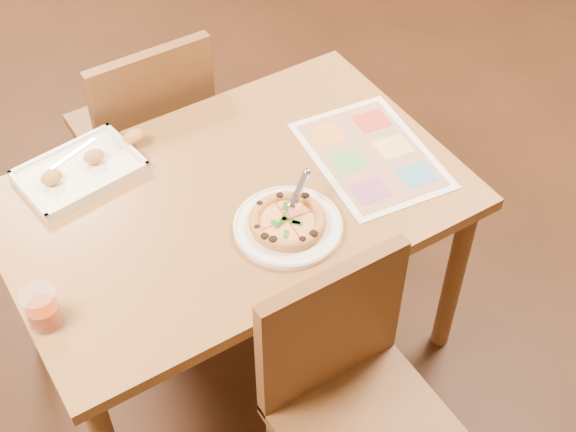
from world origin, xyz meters
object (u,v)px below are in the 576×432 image
pizza (287,221)px  glass_tumbler (42,310)px  chair_near (349,380)px  menu (371,155)px  chair_far (148,121)px  pizza_cutter (297,194)px  dining_table (233,216)px  appetizer_tray (83,169)px  plate (288,226)px

pizza → glass_tumbler: 0.67m
chair_near → menu: (0.44, 0.53, 0.16)m
glass_tumbler → chair_far: bearing=51.0°
chair_far → menu: bearing=122.9°
chair_near → pizza_cutter: bearing=74.7°
chair_near → glass_tumbler: chair_near is taller
dining_table → chair_near: bearing=-90.0°
menu → glass_tumbler: bearing=-176.3°
dining_table → appetizer_tray: (-0.32, 0.31, 0.10)m
chair_far → plate: 0.82m
chair_near → glass_tumbler: bearing=142.6°
chair_near → plate: 0.44m
glass_tumbler → plate: bearing=-4.5°
chair_far → plate: size_ratio=1.56×
menu → chair_near: bearing=-129.7°
pizza → chair_far: bearing=95.1°
glass_tumbler → pizza: bearing=-4.3°
appetizer_tray → menu: 0.85m
dining_table → appetizer_tray: appetizer_tray is taller
chair_near → chair_far: (-0.00, 1.20, 0.00)m
pizza_cutter → dining_table: bearing=92.4°
dining_table → pizza_cutter: pizza_cutter is taller
pizza → appetizer_tray: appetizer_tray is taller
pizza → glass_tumbler: (-0.67, 0.05, 0.02)m
dining_table → plate: 0.23m
pizza → menu: pizza is taller
pizza → plate: bearing=-91.7°
pizza → glass_tumbler: bearing=175.7°
dining_table → menu: 0.45m
chair_far → glass_tumbler: bearing=51.0°
pizza_cutter → appetizer_tray: 0.65m
appetizer_tray → pizza_cutter: bearing=-46.9°
chair_far → pizza: size_ratio=2.19×
dining_table → glass_tumbler: (-0.60, -0.14, 0.13)m
pizza → glass_tumbler: glass_tumbler is taller
dining_table → pizza_cutter: (0.12, -0.16, 0.16)m
plate → dining_table: bearing=109.9°
dining_table → pizza: size_ratio=6.06×
chair_near → pizza: (0.07, 0.41, 0.18)m
pizza_cutter → appetizer_tray: (-0.44, 0.47, -0.06)m
plate → glass_tumbler: glass_tumbler is taller
pizza_cutter → chair_far: bearing=64.8°
chair_near → menu: 0.70m
chair_far → chair_near: bearing=90.0°
chair_near → dining_table: bearing=90.0°
chair_near → pizza: size_ratio=2.19×
dining_table → pizza_cutter: size_ratio=10.75×
appetizer_tray → glass_tumbler: glass_tumbler is taller
chair_near → plate: size_ratio=1.56×
plate → pizza: size_ratio=1.40×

